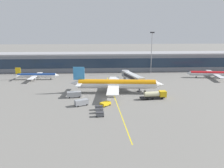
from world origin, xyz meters
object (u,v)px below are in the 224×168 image
object	(u,v)px
baggage_cart_0	(100,114)
baggage_cart_1	(99,111)
main_airliner	(116,84)
crew_van	(81,102)
baggage_cart_2	(99,108)
commuter_jet_near	(214,73)
fuel_tanker	(155,95)
lavatory_truck	(74,94)
pushback_tug	(106,104)
commuter_jet_far	(37,75)

from	to	relation	value
baggage_cart_0	baggage_cart_1	distance (m)	3.20
main_airliner	crew_van	bearing A→B (deg)	-130.32
baggage_cart_2	commuter_jet_near	bearing A→B (deg)	36.80
main_airliner	commuter_jet_near	distance (m)	66.19
baggage_cart_0	fuel_tanker	bearing A→B (deg)	38.24
baggage_cart_2	lavatory_truck	bearing A→B (deg)	124.26
lavatory_truck	commuter_jet_near	xyz separation A→B (m)	(78.02, 35.06, 1.14)
commuter_jet_near	pushback_tug	bearing A→B (deg)	-144.54
pushback_tug	lavatory_truck	xyz separation A→B (m)	(-13.01, 11.25, 0.57)
baggage_cart_0	baggage_cart_2	xyz separation A→B (m)	(-0.35, 6.39, 0.00)
pushback_tug	fuel_tanker	bearing A→B (deg)	19.45
lavatory_truck	baggage_cart_0	size ratio (longest dim) A/B	2.25
commuter_jet_near	baggage_cart_1	bearing A→B (deg)	-141.42
lavatory_truck	baggage_cart_0	world-z (taller)	lavatory_truck
commuter_jet_far	commuter_jet_near	distance (m)	102.96
pushback_tug	baggage_cart_0	distance (m)	10.80
pushback_tug	baggage_cart_0	xyz separation A→B (m)	(-2.14, -10.58, -0.07)
baggage_cart_0	baggage_cart_1	xyz separation A→B (m)	(-0.17, 3.20, 0.00)
fuel_tanker	lavatory_truck	bearing A→B (deg)	173.14
baggage_cart_0	commuter_jet_far	world-z (taller)	commuter_jet_far
pushback_tug	commuter_jet_far	world-z (taller)	commuter_jet_far
fuel_tanker	crew_van	distance (m)	30.31
baggage_cart_1	baggage_cart_0	bearing A→B (deg)	-86.88
commuter_jet_far	pushback_tug	bearing A→B (deg)	-51.21
baggage_cart_2	commuter_jet_far	distance (m)	62.47
pushback_tug	baggage_cart_2	size ratio (longest dim) A/B	1.59
pushback_tug	commuter_jet_near	xyz separation A→B (m)	(65.01, 46.31, 1.72)
main_airliner	lavatory_truck	bearing A→B (deg)	-160.70
lavatory_truck	baggage_cart_1	xyz separation A→B (m)	(10.70, -18.64, -0.64)
lavatory_truck	crew_van	size ratio (longest dim) A/B	1.13
main_airliner	lavatory_truck	world-z (taller)	main_airliner
baggage_cart_1	commuter_jet_near	size ratio (longest dim) A/B	0.09
baggage_cart_1	baggage_cart_2	distance (m)	3.20
baggage_cart_1	baggage_cart_2	world-z (taller)	same
lavatory_truck	commuter_jet_near	distance (m)	85.54
main_airliner	commuter_jet_far	xyz separation A→B (m)	(-43.30, 29.53, -1.61)
fuel_tanker	lavatory_truck	distance (m)	33.72
crew_van	baggage_cart_1	size ratio (longest dim) A/B	1.98
baggage_cart_2	commuter_jet_near	distance (m)	84.32
main_airliner	pushback_tug	distance (m)	18.75
baggage_cart_0	main_airliner	bearing A→B (deg)	75.15
commuter_jet_far	baggage_cart_1	bearing A→B (deg)	-56.88
crew_van	baggage_cart_0	bearing A→B (deg)	-58.11
pushback_tug	commuter_jet_near	size ratio (longest dim) A/B	0.14
main_airliner	commuter_jet_near	world-z (taller)	main_airliner
main_airliner	pushback_tug	xyz separation A→B (m)	(-5.35, -17.68, -3.18)
commuter_jet_far	commuter_jet_near	xyz separation A→B (m)	(102.95, -0.91, 0.15)
fuel_tanker	baggage_cart_0	xyz separation A→B (m)	(-22.60, -17.81, -0.96)
commuter_jet_near	baggage_cart_0	bearing A→B (deg)	-139.73
baggage_cart_2	baggage_cart_1	bearing A→B (deg)	-86.88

